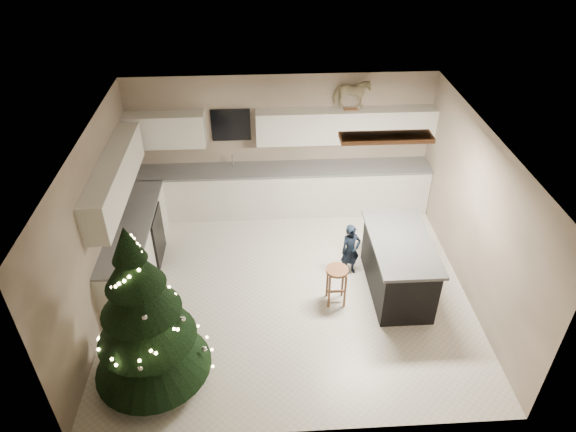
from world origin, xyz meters
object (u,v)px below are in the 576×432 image
object	(u,v)px
bar_stool	(337,277)
rocking_horse	(352,94)
island	(398,265)
christmas_tree	(145,323)
toddler	(350,250)

from	to	relation	value
bar_stool	rocking_horse	world-z (taller)	rocking_horse
island	christmas_tree	size ratio (longest dim) A/B	0.70
rocking_horse	toddler	bearing A→B (deg)	-179.34
toddler	rocking_horse	bearing A→B (deg)	65.90
christmas_tree	toddler	distance (m)	3.48
bar_stool	rocking_horse	bearing A→B (deg)	78.69
island	christmas_tree	xyz separation A→B (m)	(-3.52, -1.49, 0.52)
christmas_tree	toddler	size ratio (longest dim) A/B	2.63
christmas_tree	rocking_horse	size ratio (longest dim) A/B	3.69
island	bar_stool	distance (m)	1.00
island	bar_stool	world-z (taller)	island
rocking_horse	christmas_tree	bearing A→B (deg)	148.88
bar_stool	toddler	distance (m)	0.73
rocking_horse	island	bearing A→B (deg)	-162.70
bar_stool	toddler	xyz separation A→B (m)	(0.31, 0.66, -0.02)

